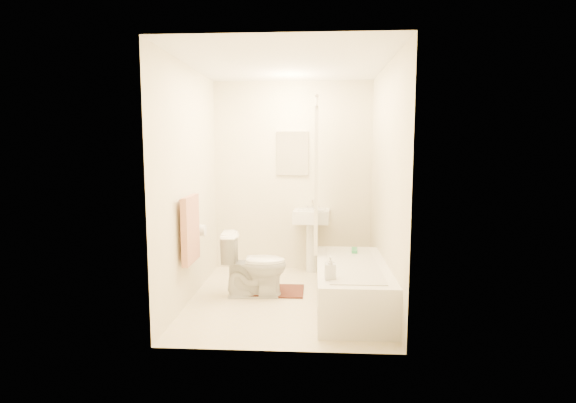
# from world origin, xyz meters

# --- Properties ---
(floor) EXTENTS (2.40, 2.40, 0.00)m
(floor) POSITION_xyz_m (0.00, 0.00, 0.00)
(floor) COLOR beige
(floor) RESTS_ON ground
(ceiling) EXTENTS (2.40, 2.40, 0.00)m
(ceiling) POSITION_xyz_m (0.00, 0.00, 2.40)
(ceiling) COLOR white
(ceiling) RESTS_ON ground
(wall_back) EXTENTS (2.00, 0.02, 2.40)m
(wall_back) POSITION_xyz_m (0.00, 1.20, 1.20)
(wall_back) COLOR beige
(wall_back) RESTS_ON ground
(wall_left) EXTENTS (0.02, 2.40, 2.40)m
(wall_left) POSITION_xyz_m (-1.00, 0.00, 1.20)
(wall_left) COLOR beige
(wall_left) RESTS_ON ground
(wall_right) EXTENTS (0.02, 2.40, 2.40)m
(wall_right) POSITION_xyz_m (1.00, 0.00, 1.20)
(wall_right) COLOR beige
(wall_right) RESTS_ON ground
(mirror) EXTENTS (0.40, 0.03, 0.55)m
(mirror) POSITION_xyz_m (0.00, 1.18, 1.50)
(mirror) COLOR white
(mirror) RESTS_ON wall_back
(curtain_rod) EXTENTS (0.03, 1.70, 0.03)m
(curtain_rod) POSITION_xyz_m (0.30, 0.10, 2.00)
(curtain_rod) COLOR silver
(curtain_rod) RESTS_ON wall_back
(shower_curtain) EXTENTS (0.04, 0.80, 1.55)m
(shower_curtain) POSITION_xyz_m (0.30, 0.50, 1.22)
(shower_curtain) COLOR silver
(shower_curtain) RESTS_ON curtain_rod
(towel_bar) EXTENTS (0.02, 0.60, 0.02)m
(towel_bar) POSITION_xyz_m (-0.96, -0.25, 1.10)
(towel_bar) COLOR silver
(towel_bar) RESTS_ON wall_left
(towel) EXTENTS (0.06, 0.45, 0.66)m
(towel) POSITION_xyz_m (-0.93, -0.25, 0.78)
(towel) COLOR #CC7266
(towel) RESTS_ON towel_bar
(toilet_paper) EXTENTS (0.11, 0.12, 0.12)m
(toilet_paper) POSITION_xyz_m (-0.93, 0.12, 0.70)
(toilet_paper) COLOR white
(toilet_paper) RESTS_ON wall_left
(toilet) EXTENTS (0.72, 0.44, 0.68)m
(toilet) POSITION_xyz_m (-0.35, 0.10, 0.34)
(toilet) COLOR white
(toilet) RESTS_ON floor
(sink) EXTENTS (0.47, 0.39, 0.87)m
(sink) POSITION_xyz_m (0.25, 1.06, 0.43)
(sink) COLOR white
(sink) RESTS_ON floor
(bathtub) EXTENTS (0.68, 1.56, 0.44)m
(bathtub) POSITION_xyz_m (0.66, -0.20, 0.22)
(bathtub) COLOR white
(bathtub) RESTS_ON floor
(bath_mat) EXTENTS (0.59, 0.44, 0.02)m
(bath_mat) POSITION_xyz_m (-0.13, 0.24, 0.01)
(bath_mat) COLOR #4C2620
(bath_mat) RESTS_ON floor
(soap_bottle) EXTENTS (0.10, 0.10, 0.20)m
(soap_bottle) POSITION_xyz_m (0.43, -0.71, 0.54)
(soap_bottle) COLOR white
(soap_bottle) RESTS_ON bathtub
(scrub_brush) EXTENTS (0.07, 0.20, 0.04)m
(scrub_brush) POSITION_xyz_m (0.72, 0.30, 0.46)
(scrub_brush) COLOR #339956
(scrub_brush) RESTS_ON bathtub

